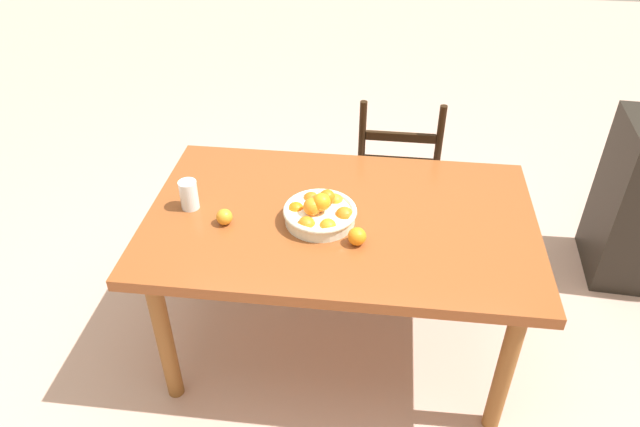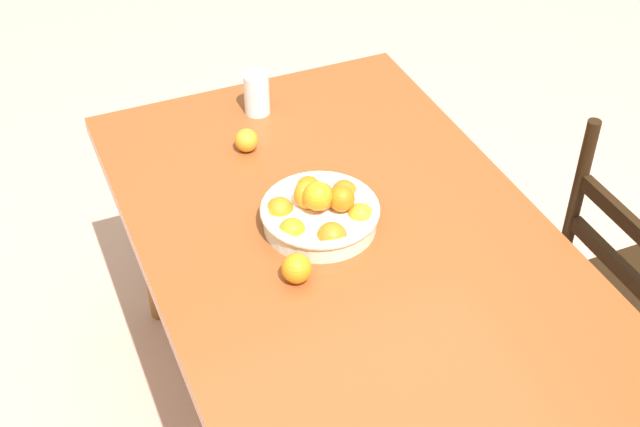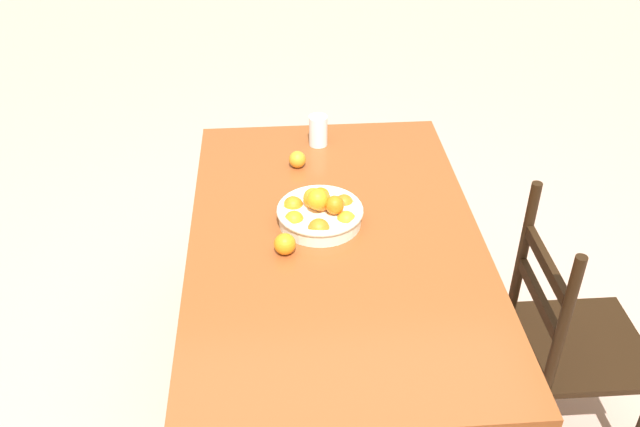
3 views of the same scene
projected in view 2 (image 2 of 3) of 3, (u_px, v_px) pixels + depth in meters
name	position (u px, v px, depth m)	size (l,w,h in m)	color
dining_table	(350.00, 265.00, 2.23)	(1.62, 1.00, 0.77)	brown
fruit_bowl	(320.00, 212.00, 2.19)	(0.30, 0.30, 0.14)	silver
orange_loose_0	(297.00, 268.00, 2.05)	(0.07, 0.07, 0.07)	orange
orange_loose_1	(247.00, 140.00, 2.46)	(0.07, 0.07, 0.07)	orange
drinking_glass	(257.00, 94.00, 2.59)	(0.08, 0.08, 0.13)	silver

